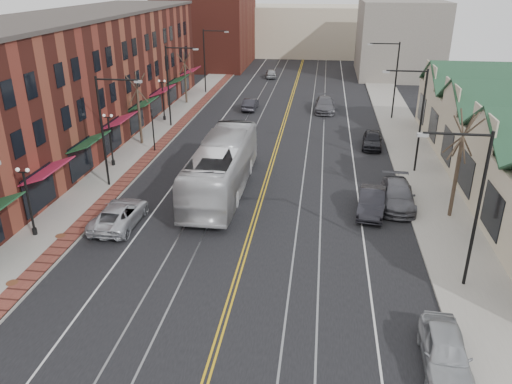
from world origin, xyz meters
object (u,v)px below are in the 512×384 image
(parked_suv, at_px, (119,214))
(transit_bus, at_px, (222,167))
(parked_car_d, at_px, (372,139))
(parked_car_b, at_px, (372,202))
(parked_car_a, at_px, (445,352))
(parked_car_c, at_px, (397,195))

(parked_suv, bearing_deg, transit_bus, -130.91)
(transit_bus, distance_m, parked_car_d, 16.48)
(transit_bus, bearing_deg, parked_car_b, 168.25)
(transit_bus, xyz_separation_m, parked_car_b, (10.45, -2.19, -1.13))
(parked_car_b, relative_size, parked_car_d, 1.08)
(transit_bus, relative_size, parked_car_a, 3.07)
(parked_suv, distance_m, parked_car_d, 24.56)
(parked_suv, xyz_separation_m, parked_car_d, (16.91, 17.81, 0.01))
(parked_car_b, distance_m, parked_car_d, 13.92)
(parked_car_a, xyz_separation_m, parked_car_c, (0.00, 15.40, 0.03))
(parked_car_a, bearing_deg, transit_bus, 129.86)
(parked_car_b, height_order, parked_car_c, parked_car_c)
(parked_car_a, relative_size, parked_car_d, 1.03)
(parked_car_a, height_order, parked_car_c, parked_car_c)
(transit_bus, bearing_deg, parked_car_a, 127.04)
(transit_bus, relative_size, parked_car_d, 3.14)
(transit_bus, height_order, parked_car_d, transit_bus)
(parked_car_a, relative_size, parked_car_c, 0.82)
(parked_car_c, bearing_deg, parked_suv, -161.19)
(transit_bus, bearing_deg, parked_suv, 49.01)
(parked_car_c, bearing_deg, parked_car_a, -87.82)
(transit_bus, height_order, parked_car_c, transit_bus)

